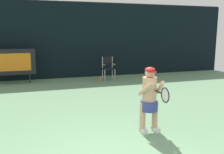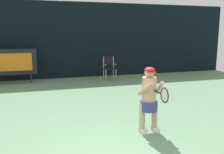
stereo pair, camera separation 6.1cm
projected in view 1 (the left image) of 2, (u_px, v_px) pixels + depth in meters
backdrop_screen at (59, 41)px, 11.64m from camera, size 18.00×0.12×3.66m
scoreboard at (8, 62)px, 10.36m from camera, size 2.20×0.21×1.50m
umpire_chair at (108, 67)px, 11.40m from camera, size 0.52×0.44×1.08m
water_bottle at (100, 80)px, 10.86m from camera, size 0.07×0.07×0.27m
tennis_player at (150, 97)px, 5.34m from camera, size 0.53×0.60×1.45m
tennis_racket at (165, 95)px, 4.83m from camera, size 0.03×0.60×0.31m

